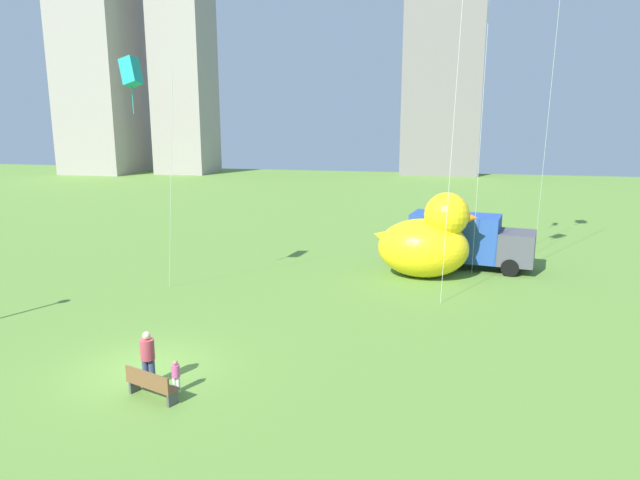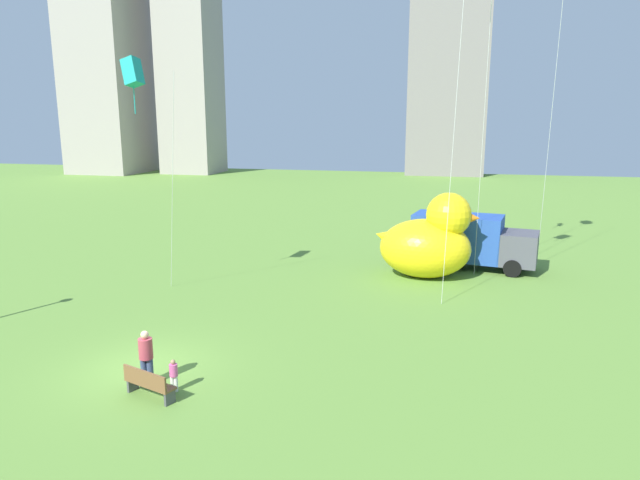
% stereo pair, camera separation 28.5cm
% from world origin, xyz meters
% --- Properties ---
extents(ground_plane, '(140.00, 140.00, 0.00)m').
position_xyz_m(ground_plane, '(0.00, 0.00, 0.00)').
color(ground_plane, olive).
extents(park_bench, '(1.76, 0.97, 0.90)m').
position_xyz_m(park_bench, '(1.19, -1.79, 0.48)').
color(park_bench, brown).
rests_on(park_bench, ground).
extents(person_adult, '(0.42, 0.42, 1.71)m').
position_xyz_m(person_adult, '(0.69, -0.98, 0.95)').
color(person_adult, '#38476B').
rests_on(person_adult, ground).
extents(person_child, '(0.24, 0.24, 1.00)m').
position_xyz_m(person_child, '(1.70, -1.22, 0.55)').
color(person_child, silver).
rests_on(person_child, ground).
extents(giant_inflatable_duck, '(5.26, 3.37, 4.36)m').
position_xyz_m(giant_inflatable_duck, '(8.41, 13.07, 1.85)').
color(giant_inflatable_duck, yellow).
rests_on(giant_inflatable_duck, ground).
extents(box_truck, '(6.73, 3.36, 2.85)m').
position_xyz_m(box_truck, '(10.51, 15.50, 1.45)').
color(box_truck, '#264CA5').
rests_on(box_truck, ground).
extents(city_skyline, '(58.09, 19.25, 37.63)m').
position_xyz_m(city_skyline, '(-19.25, 64.30, 18.24)').
color(city_skyline, '#9E938C').
rests_on(city_skyline, ground).
extents(kite_teal, '(2.42, 2.37, 10.46)m').
position_xyz_m(kite_teal, '(-3.69, 6.65, 9.75)').
color(kite_teal, silver).
rests_on(kite_teal, ground).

